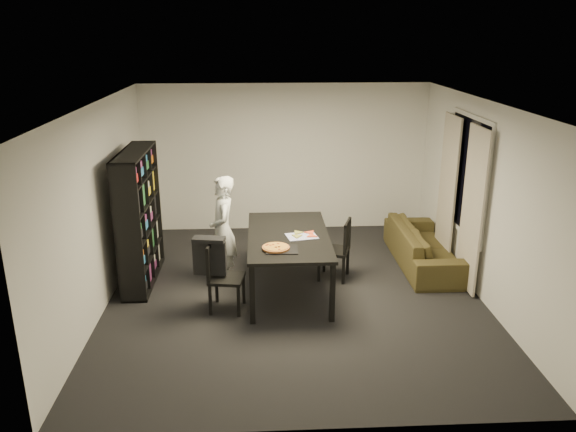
{
  "coord_description": "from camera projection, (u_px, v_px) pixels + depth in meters",
  "views": [
    {
      "loc": [
        -0.46,
        -6.96,
        3.46
      ],
      "look_at": [
        -0.08,
        0.26,
        1.05
      ],
      "focal_mm": 35.0,
      "sensor_mm": 36.0,
      "label": 1
    }
  ],
  "objects": [
    {
      "name": "person",
      "position": [
        223.0,
        230.0,
        7.87
      ],
      "size": [
        0.44,
        0.61,
        1.56
      ],
      "primitive_type": "imported",
      "rotation": [
        0.0,
        0.0,
        -1.44
      ],
      "color": "white",
      "rests_on": "room"
    },
    {
      "name": "pizza_slices",
      "position": [
        304.0,
        234.0,
        7.57
      ],
      "size": [
        0.44,
        0.39,
        0.01
      ],
      "primitive_type": null,
      "rotation": [
        0.0,
        0.0,
        -0.26
      ],
      "color": "gold",
      "rests_on": "dining_table"
    },
    {
      "name": "bookshelf",
      "position": [
        139.0,
        218.0,
        7.87
      ],
      "size": [
        0.35,
        1.5,
        1.9
      ],
      "primitive_type": "cube",
      "color": "black",
      "rests_on": "room"
    },
    {
      "name": "dining_table",
      "position": [
        288.0,
        240.0,
        7.63
      ],
      "size": [
        1.09,
        1.96,
        0.82
      ],
      "color": "black",
      "rests_on": "room"
    },
    {
      "name": "baking_tray",
      "position": [
        282.0,
        249.0,
        7.07
      ],
      "size": [
        0.41,
        0.34,
        0.01
      ],
      "primitive_type": "cube",
      "rotation": [
        0.0,
        0.0,
        -0.05
      ],
      "color": "black",
      "rests_on": "dining_table"
    },
    {
      "name": "window_pane",
      "position": [
        467.0,
        175.0,
        7.93
      ],
      "size": [
        0.02,
        1.4,
        1.6
      ],
      "primitive_type": "cube",
      "color": "black",
      "rests_on": "room"
    },
    {
      "name": "pepperoni_pizza",
      "position": [
        276.0,
        248.0,
        7.08
      ],
      "size": [
        0.35,
        0.35,
        0.03
      ],
      "rotation": [
        0.0,
        0.0,
        -0.27
      ],
      "color": "#9D5B2D",
      "rests_on": "dining_table"
    },
    {
      "name": "curtain_right",
      "position": [
        447.0,
        189.0,
        8.53
      ],
      "size": [
        0.03,
        0.7,
        2.25
      ],
      "primitive_type": "cube",
      "color": "beige",
      "rests_on": "room"
    },
    {
      "name": "draped_jacket",
      "position": [
        209.0,
        255.0,
        7.1
      ],
      "size": [
        0.43,
        0.24,
        0.5
      ],
      "rotation": [
        0.0,
        0.0,
        1.41
      ],
      "color": "black",
      "rests_on": "chair_left"
    },
    {
      "name": "kitchen_towel",
      "position": [
        302.0,
        236.0,
        7.53
      ],
      "size": [
        0.45,
        0.37,
        0.01
      ],
      "primitive_type": "cube",
      "rotation": [
        0.0,
        0.0,
        0.2
      ],
      "color": "silver",
      "rests_on": "dining_table"
    },
    {
      "name": "sofa",
      "position": [
        424.0,
        246.0,
        8.62
      ],
      "size": [
        0.8,
        2.05,
        0.6
      ],
      "primitive_type": "imported",
      "rotation": [
        0.0,
        0.0,
        1.57
      ],
      "color": "#3C3318",
      "rests_on": "room"
    },
    {
      "name": "chair_right",
      "position": [
        340.0,
        246.0,
        8.05
      ],
      "size": [
        0.53,
        0.53,
        0.9
      ],
      "rotation": [
        0.0,
        0.0,
        -1.9
      ],
      "color": "black",
      "rests_on": "room"
    },
    {
      "name": "room",
      "position": [
        295.0,
        204.0,
        7.3
      ],
      "size": [
        5.01,
        5.51,
        2.61
      ],
      "color": "black",
      "rests_on": "ground"
    },
    {
      "name": "chair_left",
      "position": [
        220.0,
        272.0,
        7.16
      ],
      "size": [
        0.48,
        0.48,
        0.91
      ],
      "rotation": [
        0.0,
        0.0,
        1.41
      ],
      "color": "black",
      "rests_on": "room"
    },
    {
      "name": "curtain_left",
      "position": [
        472.0,
        210.0,
        7.55
      ],
      "size": [
        0.03,
        0.7,
        2.25
      ],
      "primitive_type": "cube",
      "color": "beige",
      "rests_on": "room"
    },
    {
      "name": "window_frame",
      "position": [
        467.0,
        175.0,
        7.93
      ],
      "size": [
        0.03,
        1.52,
        1.72
      ],
      "primitive_type": "cube",
      "color": "white",
      "rests_on": "room"
    }
  ]
}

